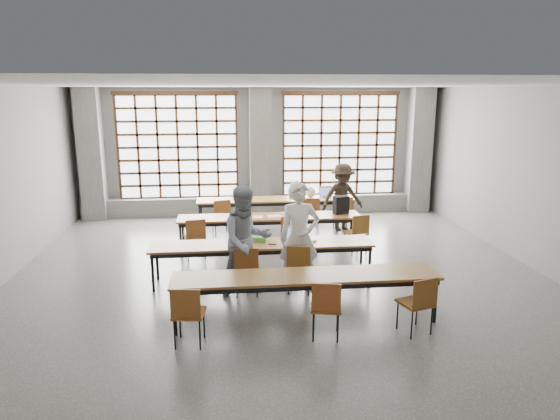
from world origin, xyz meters
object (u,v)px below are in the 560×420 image
object	(u,v)px
desk_row_b	(270,219)
chair_near_right	(419,299)
mouse	(314,241)
plastic_bag	(311,192)
chair_back_mid	(311,211)
chair_mid_centre	(291,232)
phone	(273,244)
desk_row_c	(262,247)
chair_front_left	(247,266)
chair_near_left	(188,310)
chair_back_right	(343,210)
student_female	(247,241)
chair_front_right	(299,264)
chair_mid_right	(358,230)
laptop_back	(327,194)
chair_mid_left	(195,235)
student_male	(299,237)
desk_row_d	(306,279)
green_box	(259,239)
desk_row_a	(276,201)
backpack	(341,205)
chair_near_mid	(326,304)
laptop_front	(292,237)
student_back	(342,197)
red_pouch	(189,310)
chair_back_left	(221,213)

from	to	relation	value
desk_row_b	chair_near_right	bearing A→B (deg)	-67.63
mouse	desk_row_b	bearing A→B (deg)	107.87
plastic_bag	chair_back_mid	bearing A→B (deg)	-98.72
chair_mid_centre	desk_row_b	bearing A→B (deg)	121.59
desk_row_b	phone	distance (m)	2.08
desk_row_c	chair_front_left	size ratio (longest dim) A/B	4.55
chair_near_left	chair_back_right	bearing A→B (deg)	57.86
desk_row_c	student_female	distance (m)	0.64
chair_front_right	chair_near_left	bearing A→B (deg)	-136.65
chair_mid_centre	student_female	world-z (taller)	student_female
chair_mid_right	laptop_back	world-z (taller)	laptop_back
chair_front_left	phone	world-z (taller)	chair_front_left
chair_back_right	plastic_bag	distance (m)	1.03
desk_row_c	chair_mid_centre	size ratio (longest dim) A/B	4.55
chair_front_left	chair_front_right	size ratio (longest dim) A/B	1.00
chair_mid_left	student_male	world-z (taller)	student_male
desk_row_d	chair_near_right	size ratio (longest dim) A/B	4.55
chair_near_left	desk_row_c	bearing A→B (deg)	62.81
green_box	chair_back_right	bearing A→B (deg)	53.24
chair_near_left	plastic_bag	distance (m)	6.67
desk_row_a	desk_row_b	world-z (taller)	same
student_female	chair_near_right	bearing A→B (deg)	-55.28
chair_front_left	mouse	xyz separation A→B (m)	(1.26, 0.61, 0.21)
chair_mid_right	phone	distance (m)	2.44
chair_mid_centre	chair_front_right	size ratio (longest dim) A/B	1.00
chair_mid_left	chair_near_left	bearing A→B (deg)	-88.34
green_box	backpack	world-z (taller)	backpack
chair_front_right	chair_near_mid	size ratio (longest dim) A/B	1.00
desk_row_c	desk_row_a	bearing A→B (deg)	80.58
chair_front_left	student_male	distance (m)	1.01
phone	laptop_front	bearing A→B (deg)	28.48
desk_row_d	student_back	world-z (taller)	student_back
desk_row_c	red_pouch	distance (m)	2.50
chair_back_left	mouse	size ratio (longest dim) A/B	8.98
desk_row_c	desk_row_d	world-z (taller)	same
phone	red_pouch	xyz separation A→B (m)	(-1.34, -2.11, -0.24)
laptop_front	plastic_bag	xyz separation A→B (m)	(0.96, 3.70, 0.08)
chair_mid_left	laptop_front	size ratio (longest dim) A/B	2.09
chair_front_right	student_female	bearing A→B (deg)	171.80
chair_near_left	chair_near_right	world-z (taller)	same
student_female	desk_row_b	bearing A→B (deg)	58.03
chair_near_left	chair_mid_left	bearing A→B (deg)	91.66
chair_mid_centre	phone	size ratio (longest dim) A/B	6.77
desk_row_a	chair_front_right	distance (m)	4.39
laptop_back	desk_row_b	bearing A→B (deg)	-131.18
desk_row_b	chair_near_right	size ratio (longest dim) A/B	4.55
chair_back_left	chair_front_left	bearing A→B (deg)	-83.12
chair_front_left	green_box	size ratio (longest dim) A/B	3.52
plastic_bag	backpack	bearing A→B (deg)	-77.87
chair_near_mid	mouse	size ratio (longest dim) A/B	8.98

